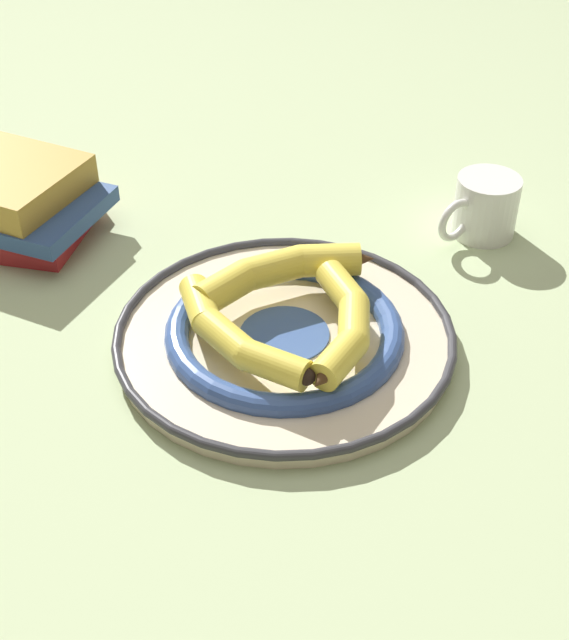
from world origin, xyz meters
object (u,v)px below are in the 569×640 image
at_px(decorative_bowl, 284,336).
at_px(book_stack, 10,200).
at_px(banana_c, 280,271).
at_px(banana_b, 345,324).
at_px(coffee_mug, 484,206).
at_px(banana_a, 230,332).

distance_m(decorative_bowl, book_stack, 0.41).
bearing_deg(banana_c, book_stack, -50.01).
relative_size(decorative_bowl, banana_c, 1.73).
distance_m(banana_b, banana_c, 0.11).
bearing_deg(decorative_bowl, banana_b, -30.09).
height_order(banana_c, coffee_mug, coffee_mug).
relative_size(decorative_bowl, banana_a, 1.88).
bearing_deg(decorative_bowl, banana_c, 85.72).
relative_size(book_stack, coffee_mug, 2.29).
xyz_separation_m(banana_b, banana_c, (-0.05, 0.10, 0.00)).
relative_size(banana_a, banana_c, 0.92).
xyz_separation_m(banana_a, book_stack, (-0.24, 0.30, -0.00)).
bearing_deg(banana_a, decorative_bowl, 85.47).
bearing_deg(banana_c, coffee_mug, -173.05).
xyz_separation_m(book_stack, coffee_mug, (0.57, -0.09, -0.01)).
xyz_separation_m(banana_b, coffee_mug, (0.22, 0.21, -0.01)).
distance_m(book_stack, coffee_mug, 0.58).
bearing_deg(banana_c, banana_b, 101.28).
relative_size(banana_a, banana_b, 0.98).
xyz_separation_m(banana_c, coffee_mug, (0.27, 0.11, -0.01)).
xyz_separation_m(decorative_bowl, banana_c, (0.01, 0.07, 0.04)).
bearing_deg(banana_b, coffee_mug, -32.60).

